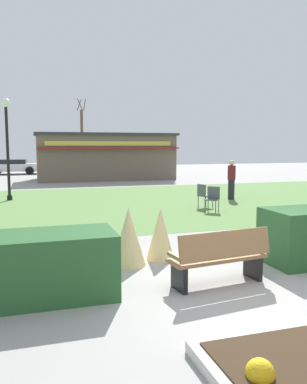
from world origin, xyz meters
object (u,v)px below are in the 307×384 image
person_strolling (231,180)px  lamppost_far (7,137)px  parked_car_center_slot (78,165)px  tree_left_bg (82,138)px  park_bench (220,257)px  food_kiosk (105,156)px  parked_car_west_slot (13,166)px  cafe_chair_east (204,194)px  cafe_chair_west (213,197)px

person_strolling → lamppost_far: bearing=98.9°
lamppost_far → parked_car_center_slot: bearing=73.9°
parked_car_center_slot → tree_left_bg: (1.18, 6.22, 2.46)m
person_strolling → park_bench: bearing=175.4°
lamppost_far → park_bench: bearing=-72.2°
food_kiosk → parked_car_west_slot: size_ratio=2.18×
park_bench → cafe_chair_east: size_ratio=1.97×
cafe_chair_west → person_strolling: size_ratio=0.53×
lamppost_far → cafe_chair_west: (6.96, -5.30, -2.15)m
lamppost_far → food_kiosk: size_ratio=0.45×
cafe_chair_west → tree_left_bg: 28.14m
cafe_chair_east → tree_left_bg: size_ratio=0.13×
parked_car_west_slot → park_bench: bearing=-81.4°
park_bench → tree_left_bg: 34.90m
parked_car_center_slot → tree_left_bg: tree_left_bg is taller
cafe_chair_west → person_strolling: person_strolling is taller
lamppost_far → cafe_chair_west: lamppost_far is taller
park_bench → parked_car_west_slot: size_ratio=0.41×
food_kiosk → parked_car_west_slot: bearing=131.9°
parked_car_west_slot → cafe_chair_east: bearing=-70.1°
park_bench → person_strolling: 10.86m
cafe_chair_west → person_strolling: 3.52m
lamppost_far → parked_car_west_slot: bearing=91.7°
parked_car_center_slot → parked_car_west_slot: bearing=180.0°
cafe_chair_east → parked_car_center_slot: 20.95m
cafe_chair_east → parked_car_center_slot: (-2.31, 20.83, 0.12)m
parked_car_center_slot → tree_left_bg: 6.80m
person_strolling → tree_left_bg: 25.58m
cafe_chair_west → cafe_chair_east: (0.09, 0.96, 0.00)m
food_kiosk → cafe_chair_east: size_ratio=10.56×
lamppost_far → cafe_chair_west: bearing=-37.3°
food_kiosk → person_strolling: (3.31, -12.02, -0.73)m
parked_car_west_slot → tree_left_bg: tree_left_bg is taller
cafe_chair_east → parked_car_center_slot: parked_car_center_slot is taller
lamppost_far → person_strolling: (9.16, -2.57, -1.82)m
park_bench → food_kiosk: size_ratio=0.19×
cafe_chair_west → park_bench: bearing=-114.7°
food_kiosk → parked_car_west_slot: (-6.32, 7.04, -0.94)m
cafe_chair_east → person_strolling: 2.77m
parked_car_west_slot → food_kiosk: bearing=-48.1°
food_kiosk → parked_car_center_slot: bearing=99.0°
lamppost_far → cafe_chair_east: bearing=-31.7°
cafe_chair_west → cafe_chair_east: bearing=84.6°
food_kiosk → parked_car_center_slot: (-1.11, 7.04, -0.94)m
cafe_chair_east → parked_car_west_slot: parked_car_west_slot is taller
food_kiosk → tree_left_bg: bearing=89.7°
park_bench → lamppost_far: (-3.86, 12.04, 2.20)m
park_bench → parked_car_center_slot: (0.88, 28.52, 0.16)m
lamppost_far → person_strolling: size_ratio=2.52×
cafe_chair_west → cafe_chair_east: size_ratio=1.00×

